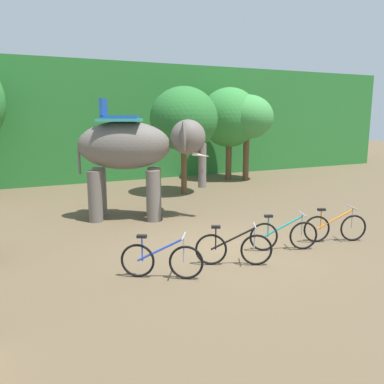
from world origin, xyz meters
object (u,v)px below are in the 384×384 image
(bike_blue, at_px, (161,260))
(bike_orange, at_px, (335,227))
(tree_center_left, at_px, (247,117))
(bike_black, at_px, (234,248))
(tree_center_right, at_px, (229,118))
(tree_right, at_px, (184,119))
(elephant, at_px, (135,150))
(bike_teal, at_px, (284,235))

(bike_blue, bearing_deg, bike_orange, 3.22)
(tree_center_left, distance_m, bike_black, 12.36)
(bike_black, distance_m, bike_orange, 3.29)
(bike_blue, distance_m, bike_black, 1.70)
(bike_blue, relative_size, bike_orange, 0.91)
(tree_center_left, relative_size, bike_blue, 2.90)
(tree_center_right, height_order, bike_blue, tree_center_right)
(tree_right, height_order, bike_blue, tree_right)
(tree_center_right, height_order, bike_orange, tree_center_right)
(elephant, bearing_deg, bike_orange, -49.62)
(tree_right, height_order, tree_center_left, tree_right)
(tree_center_left, xyz_separation_m, bike_black, (-6.81, -9.93, -2.78))
(tree_center_left, distance_m, bike_orange, 10.64)
(tree_right, bearing_deg, elephant, -135.16)
(bike_black, bearing_deg, bike_orange, 5.04)
(tree_right, bearing_deg, bike_blue, -117.47)
(tree_right, distance_m, bike_teal, 8.15)
(tree_right, bearing_deg, tree_center_right, 34.52)
(tree_right, distance_m, bike_blue, 9.37)
(tree_center_left, bearing_deg, bike_teal, -118.29)
(bike_blue, bearing_deg, bike_black, -0.30)
(bike_blue, distance_m, bike_teal, 3.35)
(tree_center_right, relative_size, bike_orange, 2.86)
(tree_center_left, distance_m, bike_blue, 13.36)
(bike_blue, relative_size, bike_black, 0.96)
(tree_center_right, distance_m, bike_black, 12.46)
(tree_right, relative_size, tree_center_left, 1.03)
(elephant, xyz_separation_m, bike_orange, (3.92, -4.62, -1.82))
(tree_center_right, xyz_separation_m, bike_black, (-6.12, -10.50, -2.77))
(tree_right, xyz_separation_m, tree_center_left, (4.37, 1.97, 0.04))
(elephant, bearing_deg, tree_right, 44.84)
(tree_center_left, relative_size, bike_teal, 2.64)
(bike_blue, height_order, bike_orange, same)
(bike_orange, bearing_deg, tree_center_left, 69.93)
(elephant, relative_size, bike_orange, 2.57)
(bike_blue, xyz_separation_m, bike_orange, (4.98, 0.28, 0.00))
(bike_black, bearing_deg, tree_center_left, 55.58)
(bike_orange, bearing_deg, bike_black, -174.96)
(tree_center_right, height_order, bike_teal, tree_center_right)
(tree_center_right, relative_size, bike_teal, 2.86)
(tree_center_right, distance_m, tree_center_left, 0.89)
(bike_teal, bearing_deg, bike_black, -168.69)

